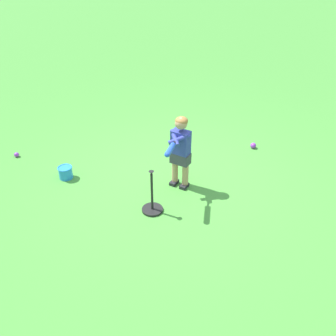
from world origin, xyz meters
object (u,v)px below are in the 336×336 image
batting_tee (152,204)px  toy_bucket (66,172)px  play_ball_by_bucket (17,155)px  play_ball_far_right (253,146)px  child_batter (180,147)px

batting_tee → toy_bucket: 1.53m
play_ball_by_bucket → toy_bucket: (-1.14, -0.05, 0.06)m
play_ball_far_right → play_ball_by_bucket: play_ball_far_right is taller
play_ball_far_right → batting_tee: (0.38, 2.33, 0.06)m
child_batter → play_ball_by_bucket: 2.84m
play_ball_by_bucket → batting_tee: batting_tee is taller
batting_tee → toy_bucket: (1.53, 0.13, -0.01)m
child_batter → toy_bucket: 1.79m
child_batter → play_ball_far_right: child_batter is taller
child_batter → play_ball_far_right: (-0.41, -1.66, -0.60)m
child_batter → play_ball_by_bucket: child_batter is taller
child_batter → batting_tee: 0.86m
play_ball_far_right → toy_bucket: size_ratio=0.46×
play_ball_by_bucket → toy_bucket: bearing=-177.5°
child_batter → toy_bucket: child_batter is taller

